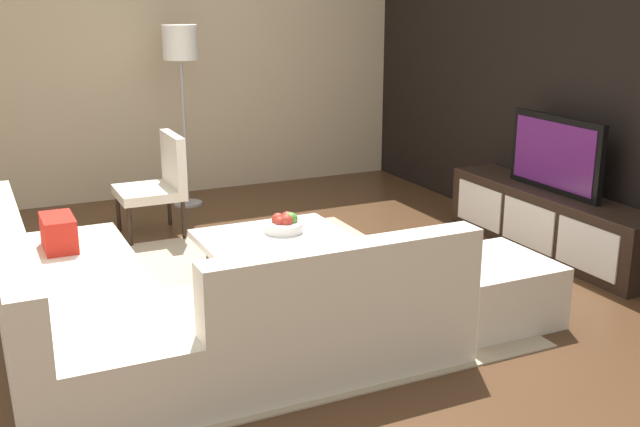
# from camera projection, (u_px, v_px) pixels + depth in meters

# --- Properties ---
(ground_plane) EXTENTS (14.00, 14.00, 0.00)m
(ground_plane) POSITION_uv_depth(u_px,v_px,m) (273.00, 300.00, 5.22)
(ground_plane) COLOR #4C301C
(feature_wall_back) EXTENTS (6.40, 0.12, 2.80)m
(feature_wall_back) POSITION_uv_depth(u_px,v_px,m) (592.00, 75.00, 5.94)
(feature_wall_back) COLOR black
(feature_wall_back) RESTS_ON ground
(side_wall_left) EXTENTS (0.12, 5.20, 2.80)m
(side_wall_left) POSITION_uv_depth(u_px,v_px,m) (171.00, 57.00, 7.69)
(side_wall_left) COLOR #C6B28E
(side_wall_left) RESTS_ON ground
(area_rug) EXTENTS (2.99, 2.50, 0.01)m
(area_rug) POSITION_uv_depth(u_px,v_px,m) (268.00, 294.00, 5.31)
(area_rug) COLOR tan
(area_rug) RESTS_ON ground
(media_console) EXTENTS (2.07, 0.45, 0.50)m
(media_console) POSITION_uv_depth(u_px,v_px,m) (549.00, 222.00, 6.13)
(media_console) COLOR black
(media_console) RESTS_ON ground
(television) EXTENTS (0.98, 0.06, 0.60)m
(television) POSITION_uv_depth(u_px,v_px,m) (555.00, 154.00, 5.98)
(television) COLOR black
(television) RESTS_ON media_console
(sectional_couch) EXTENTS (2.30, 2.42, 0.79)m
(sectional_couch) POSITION_uv_depth(u_px,v_px,m) (170.00, 311.00, 4.36)
(sectional_couch) COLOR beige
(sectional_couch) RESTS_ON ground
(coffee_table) EXTENTS (1.05, 1.02, 0.38)m
(coffee_table) POSITION_uv_depth(u_px,v_px,m) (281.00, 265.00, 5.29)
(coffee_table) COLOR black
(coffee_table) RESTS_ON ground
(accent_chair_near) EXTENTS (0.56, 0.53, 0.87)m
(accent_chair_near) POSITION_uv_depth(u_px,v_px,m) (160.00, 179.00, 6.52)
(accent_chair_near) COLOR black
(accent_chair_near) RESTS_ON ground
(floor_lamp) EXTENTS (0.33, 0.33, 1.74)m
(floor_lamp) POSITION_uv_depth(u_px,v_px,m) (181.00, 53.00, 7.15)
(floor_lamp) COLOR #A5A5AA
(floor_lamp) RESTS_ON ground
(ottoman) EXTENTS (0.70, 0.70, 0.40)m
(ottoman) POSITION_uv_depth(u_px,v_px,m) (490.00, 289.00, 4.87)
(ottoman) COLOR beige
(ottoman) RESTS_ON ground
(fruit_bowl) EXTENTS (0.28, 0.28, 0.14)m
(fruit_bowl) POSITION_uv_depth(u_px,v_px,m) (284.00, 224.00, 5.43)
(fruit_bowl) COLOR silver
(fruit_bowl) RESTS_ON coffee_table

